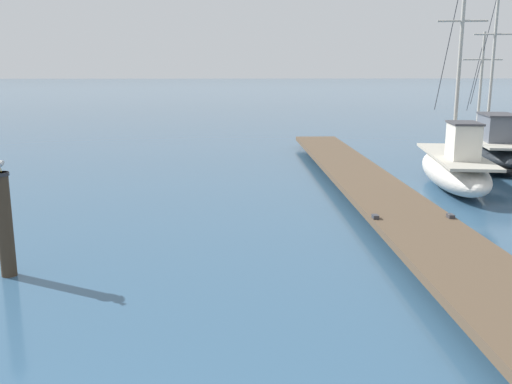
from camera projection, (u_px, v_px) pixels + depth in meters
name	position (u px, v px, depth m)	size (l,w,h in m)	color
floating_dock	(368.00, 183.00, 16.09)	(1.90, 21.34, 0.53)	brown
fishing_boat_0	(455.00, 167.00, 17.00)	(2.41, 6.39, 7.07)	silver
fishing_boat_1	(489.00, 146.00, 21.59)	(2.90, 7.57, 6.78)	black
mooring_piling	(5.00, 223.00, 9.72)	(0.30, 0.30, 1.83)	#3D3023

